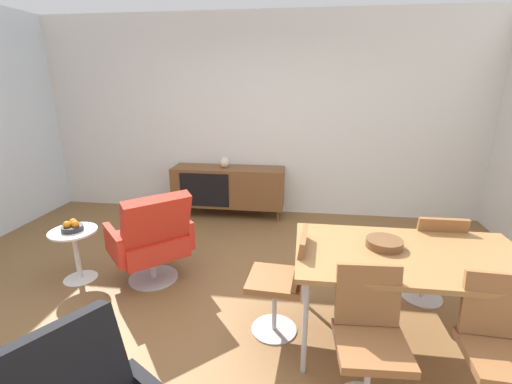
{
  "coord_description": "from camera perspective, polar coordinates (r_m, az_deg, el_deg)",
  "views": [
    {
      "loc": [
        0.64,
        -2.45,
        1.87
      ],
      "look_at": [
        0.19,
        0.85,
        0.83
      ],
      "focal_mm": 24.43,
      "sensor_mm": 36.0,
      "label": 1
    }
  ],
  "objects": [
    {
      "name": "vase_cobalt",
      "position": [
        4.99,
        -5.21,
        4.84
      ],
      "size": [
        0.14,
        0.14,
        0.15
      ],
      "color": "beige",
      "rests_on": "sideboard"
    },
    {
      "name": "ground_plane",
      "position": [
        3.15,
        -5.88,
        -19.21
      ],
      "size": [
        8.32,
        8.32,
        0.0
      ],
      "primitive_type": "plane",
      "color": "brown"
    },
    {
      "name": "lounge_chair_red",
      "position": [
        3.48,
        -16.67,
        -7.24
      ],
      "size": [
        0.91,
        0.91,
        0.95
      ],
      "color": "red",
      "rests_on": "ground_plane"
    },
    {
      "name": "wooden_bowl_on_table",
      "position": [
        2.7,
        20.27,
        -7.88
      ],
      "size": [
        0.26,
        0.26,
        0.06
      ],
      "primitive_type": "cylinder",
      "color": "brown",
      "rests_on": "dining_table"
    },
    {
      "name": "dining_table",
      "position": [
        2.71,
        23.97,
        -9.95
      ],
      "size": [
        1.6,
        0.9,
        0.74
      ],
      "color": "olive",
      "rests_on": "ground_plane"
    },
    {
      "name": "dining_chair_front_left",
      "position": [
        2.29,
        18.05,
        -21.47
      ],
      "size": [
        0.42,
        0.45,
        0.86
      ],
      "color": "brown",
      "rests_on": "ground_plane"
    },
    {
      "name": "dining_chair_near_window",
      "position": [
        2.71,
        4.44,
        -13.94
      ],
      "size": [
        0.45,
        0.43,
        0.86
      ],
      "color": "brown",
      "rests_on": "ground_plane"
    },
    {
      "name": "sideboard",
      "position": [
        5.07,
        -4.56,
        0.91
      ],
      "size": [
        1.6,
        0.45,
        0.72
      ],
      "color": "brown",
      "rests_on": "ground_plane"
    },
    {
      "name": "fruit_bowl",
      "position": [
        3.79,
        -27.89,
        -5.02
      ],
      "size": [
        0.2,
        0.2,
        0.11
      ],
      "color": "#262628",
      "rests_on": "side_table_round"
    },
    {
      "name": "wall_back",
      "position": [
        5.11,
        0.5,
        12.08
      ],
      "size": [
        6.8,
        0.12,
        2.8
      ],
      "primitive_type": "cube",
      "color": "silver",
      "rests_on": "ground_plane"
    },
    {
      "name": "dining_chair_back_right",
      "position": [
        3.39,
        26.73,
        -9.07
      ],
      "size": [
        0.4,
        0.43,
        0.86
      ],
      "color": "brown",
      "rests_on": "ground_plane"
    },
    {
      "name": "side_table_round",
      "position": [
        3.88,
        -27.4,
        -8.3
      ],
      "size": [
        0.44,
        0.44,
        0.52
      ],
      "color": "white",
      "rests_on": "ground_plane"
    },
    {
      "name": "dining_chair_front_right",
      "position": [
        2.52,
        35.11,
        -20.11
      ],
      "size": [
        0.42,
        0.44,
        0.86
      ],
      "color": "brown",
      "rests_on": "ground_plane"
    }
  ]
}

